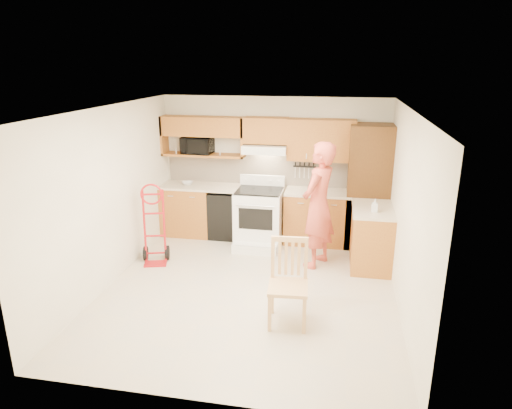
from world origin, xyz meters
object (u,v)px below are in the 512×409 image
(microwave, at_px, (197,145))
(range, at_px, (258,213))
(dining_chair, at_px, (288,284))
(person, at_px, (318,205))
(hand_truck, at_px, (154,228))

(microwave, distance_m, range, 1.66)
(microwave, height_order, dining_chair, microwave)
(range, xyz_separation_m, person, (1.04, -0.62, 0.40))
(microwave, distance_m, person, 2.57)
(person, distance_m, hand_truck, 2.58)
(range, xyz_separation_m, dining_chair, (0.79, -2.37, -0.06))
(dining_chair, bearing_deg, hand_truck, 144.79)
(microwave, bearing_deg, hand_truck, -97.51)
(person, bearing_deg, range, -97.31)
(person, xyz_separation_m, dining_chair, (-0.25, -1.75, -0.45))
(microwave, relative_size, dining_chair, 0.51)
(dining_chair, bearing_deg, range, 104.25)
(range, distance_m, dining_chair, 2.50)
(range, height_order, hand_truck, hand_truck)
(person, height_order, hand_truck, person)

